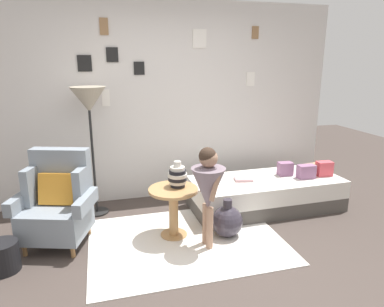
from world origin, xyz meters
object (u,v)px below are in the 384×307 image
object	(u,v)px
armchair	(58,203)
side_table	(173,203)
magazine_basket	(3,257)
person_child	(208,185)
vase_striped	(178,176)
demijohn_near	(227,221)
book_on_daybed	(243,179)
daybed	(266,193)
floor_lamp	(89,105)

from	to	relation	value
armchair	side_table	world-z (taller)	armchair
magazine_basket	person_child	bearing A→B (deg)	-2.51
vase_striped	demijohn_near	xyz separation A→B (m)	(0.50, -0.20, -0.49)
person_child	demijohn_near	bearing A→B (deg)	29.27
armchair	demijohn_near	distance (m)	1.78
side_table	vase_striped	bearing A→B (deg)	38.93
side_table	demijohn_near	distance (m)	0.61
person_child	book_on_daybed	bearing A→B (deg)	45.96
book_on_daybed	armchair	bearing A→B (deg)	-174.20
daybed	magazine_basket	size ratio (longest dim) A/B	6.83
vase_striped	floor_lamp	bearing A→B (deg)	137.91
demijohn_near	daybed	bearing A→B (deg)	37.03
armchair	magazine_basket	world-z (taller)	armchair
book_on_daybed	magazine_basket	world-z (taller)	book_on_daybed
vase_striped	floor_lamp	xyz separation A→B (m)	(-0.86, 0.78, 0.69)
side_table	book_on_daybed	size ratio (longest dim) A/B	2.49
book_on_daybed	demijohn_near	size ratio (longest dim) A/B	0.52
daybed	person_child	size ratio (longest dim) A/B	1.82
daybed	floor_lamp	size ratio (longest dim) A/B	1.23
daybed	book_on_daybed	distance (m)	0.38
person_child	armchair	bearing A→B (deg)	160.81
vase_striped	magazine_basket	xyz separation A→B (m)	(-1.68, -0.27, -0.52)
side_table	magazine_basket	size ratio (longest dim) A/B	1.96
floor_lamp	armchair	bearing A→B (deg)	-120.34
vase_striped	book_on_daybed	bearing A→B (deg)	21.81
book_on_daybed	magazine_basket	size ratio (longest dim) A/B	0.79
side_table	floor_lamp	world-z (taller)	floor_lamp
floor_lamp	demijohn_near	distance (m)	2.05
person_child	book_on_daybed	xyz separation A→B (m)	(0.70, 0.73, -0.25)
book_on_daybed	magazine_basket	distance (m)	2.70
daybed	person_child	xyz separation A→B (m)	(-1.01, -0.71, 0.47)
daybed	vase_striped	bearing A→B (deg)	-163.94
daybed	book_on_daybed	xyz separation A→B (m)	(-0.31, 0.01, 0.22)
book_on_daybed	demijohn_near	bearing A→B (deg)	-126.92
magazine_basket	daybed	bearing A→B (deg)	12.13
armchair	person_child	size ratio (longest dim) A/B	0.92
demijohn_near	armchair	bearing A→B (deg)	168.38
armchair	magazine_basket	bearing A→B (deg)	-136.82
person_child	magazine_basket	distance (m)	1.98
daybed	vase_striped	distance (m)	1.37
floor_lamp	side_table	bearing A→B (deg)	-45.82
person_child	floor_lamp	bearing A→B (deg)	133.83
book_on_daybed	floor_lamp	bearing A→B (deg)	167.16
side_table	vase_striped	size ratio (longest dim) A/B	1.96
vase_striped	person_child	bearing A→B (deg)	-57.53
magazine_basket	side_table	bearing A→B (deg)	7.84
book_on_daybed	demijohn_near	xyz separation A→B (m)	(-0.43, -0.57, -0.24)
side_table	person_child	world-z (taller)	person_child
armchair	magazine_basket	size ratio (longest dim) A/B	3.46
armchair	book_on_daybed	xyz separation A→B (m)	(2.16, 0.22, -0.02)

